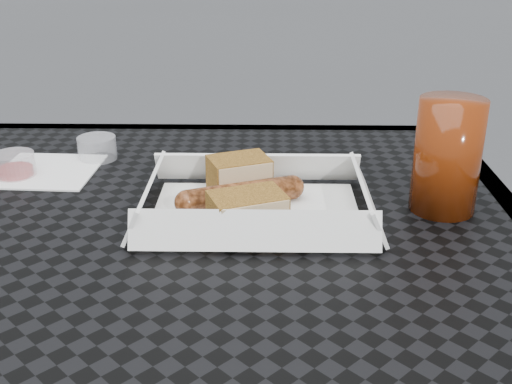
# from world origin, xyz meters

# --- Properties ---
(patio_table) EXTENTS (0.80, 0.80, 0.74)m
(patio_table) POSITION_xyz_m (0.00, 0.00, 0.67)
(patio_table) COLOR black
(patio_table) RESTS_ON ground
(food_tray) EXTENTS (0.22, 0.15, 0.00)m
(food_tray) POSITION_xyz_m (0.10, 0.08, 0.75)
(food_tray) COLOR white
(food_tray) RESTS_ON patio_table
(bratwurst) EXTENTS (0.14, 0.07, 0.03)m
(bratwurst) POSITION_xyz_m (0.09, 0.09, 0.76)
(bratwurst) COLOR brown
(bratwurst) RESTS_ON food_tray
(bread_near) EXTENTS (0.08, 0.07, 0.04)m
(bread_near) POSITION_xyz_m (0.08, 0.13, 0.77)
(bread_near) COLOR olive
(bread_near) RESTS_ON food_tray
(bread_far) EXTENTS (0.09, 0.07, 0.04)m
(bread_far) POSITION_xyz_m (0.10, 0.04, 0.77)
(bread_far) COLOR olive
(bread_far) RESTS_ON food_tray
(veg_garnish) EXTENTS (0.03, 0.03, 0.00)m
(veg_garnish) POSITION_xyz_m (0.15, 0.03, 0.75)
(veg_garnish) COLOR #D65109
(veg_garnish) RESTS_ON food_tray
(napkin) EXTENTS (0.13, 0.13, 0.00)m
(napkin) POSITION_xyz_m (-0.16, 0.20, 0.75)
(napkin) COLOR white
(napkin) RESTS_ON patio_table
(condiment_cup_sauce) EXTENTS (0.05, 0.05, 0.03)m
(condiment_cup_sauce) POSITION_xyz_m (-0.19, 0.18, 0.76)
(condiment_cup_sauce) COLOR #930D0A
(condiment_cup_sauce) RESTS_ON patio_table
(condiment_cup_empty) EXTENTS (0.05, 0.05, 0.03)m
(condiment_cup_empty) POSITION_xyz_m (-0.11, 0.25, 0.76)
(condiment_cup_empty) COLOR silver
(condiment_cup_empty) RESTS_ON patio_table
(drink_glass) EXTENTS (0.07, 0.07, 0.12)m
(drink_glass) POSITION_xyz_m (0.31, 0.10, 0.81)
(drink_glass) COLOR #5E1F08
(drink_glass) RESTS_ON patio_table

